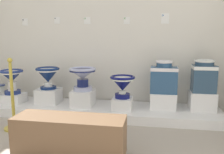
# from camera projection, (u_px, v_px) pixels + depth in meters

# --- Properties ---
(wall_back) EXTENTS (4.28, 0.06, 3.18)m
(wall_back) POSITION_uv_depth(u_px,v_px,m) (108.00, 13.00, 3.84)
(wall_back) COLOR silver
(wall_back) RESTS_ON ground_plane
(display_platform) EXTENTS (3.55, 0.78, 0.13)m
(display_platform) POSITION_uv_depth(u_px,v_px,m) (103.00, 110.00, 3.66)
(display_platform) COLOR white
(display_platform) RESTS_ON ground_plane
(plinth_block_pale_glazed) EXTENTS (0.35, 0.30, 0.15)m
(plinth_block_pale_glazed) POSITION_uv_depth(u_px,v_px,m) (13.00, 98.00, 3.86)
(plinth_block_pale_glazed) COLOR white
(plinth_block_pale_glazed) RESTS_ON display_platform
(antique_toilet_pale_glazed) EXTENTS (0.37, 0.37, 0.40)m
(antique_toilet_pale_glazed) POSITION_uv_depth(u_px,v_px,m) (12.00, 77.00, 3.80)
(antique_toilet_pale_glazed) COLOR navy
(antique_toilet_pale_glazed) RESTS_ON plinth_block_pale_glazed
(plinth_block_tall_cobalt) EXTENTS (0.36, 0.32, 0.24)m
(plinth_block_tall_cobalt) POSITION_uv_depth(u_px,v_px,m) (49.00, 96.00, 3.82)
(plinth_block_tall_cobalt) COLOR white
(plinth_block_tall_cobalt) RESTS_ON display_platform
(antique_toilet_tall_cobalt) EXTENTS (0.38, 0.38, 0.35)m
(antique_toilet_tall_cobalt) POSITION_uv_depth(u_px,v_px,m) (48.00, 75.00, 3.76)
(antique_toilet_tall_cobalt) COLOR navy
(antique_toilet_tall_cobalt) RESTS_ON plinth_block_tall_cobalt
(plinth_block_rightmost) EXTENTS (0.33, 0.34, 0.25)m
(plinth_block_rightmost) POSITION_uv_depth(u_px,v_px,m) (83.00, 98.00, 3.67)
(plinth_block_rightmost) COLOR white
(plinth_block_rightmost) RESTS_ON display_platform
(antique_toilet_rightmost) EXTENTS (0.41, 0.41, 0.36)m
(antique_toilet_rightmost) POSITION_uv_depth(u_px,v_px,m) (83.00, 75.00, 3.61)
(antique_toilet_rightmost) COLOR silver
(antique_toilet_rightmost) RESTS_ON plinth_block_rightmost
(plinth_block_central_ornate) EXTENTS (0.29, 0.32, 0.17)m
(plinth_block_central_ornate) POSITION_uv_depth(u_px,v_px,m) (122.00, 103.00, 3.50)
(plinth_block_central_ornate) COLOR white
(plinth_block_central_ornate) RESTS_ON display_platform
(antique_toilet_central_ornate) EXTENTS (0.37, 0.37, 0.33)m
(antique_toilet_central_ornate) POSITION_uv_depth(u_px,v_px,m) (123.00, 84.00, 3.45)
(antique_toilet_central_ornate) COLOR navy
(antique_toilet_central_ornate) RESTS_ON plinth_block_central_ornate
(plinth_block_squat_floral) EXTENTS (0.38, 0.30, 0.24)m
(plinth_block_squat_floral) POSITION_uv_depth(u_px,v_px,m) (163.00, 100.00, 3.54)
(plinth_block_squat_floral) COLOR white
(plinth_block_squat_floral) RESTS_ON display_platform
(antique_toilet_squat_floral) EXTENTS (0.40, 0.25, 0.48)m
(antique_toilet_squat_floral) POSITION_uv_depth(u_px,v_px,m) (164.00, 77.00, 3.48)
(antique_toilet_squat_floral) COLOR navy
(antique_toilet_squat_floral) RESTS_ON plinth_block_squat_floral
(plinth_block_slender_white) EXTENTS (0.36, 0.30, 0.27)m
(plinth_block_slender_white) POSITION_uv_depth(u_px,v_px,m) (202.00, 101.00, 3.45)
(plinth_block_slender_white) COLOR white
(plinth_block_slender_white) RESTS_ON display_platform
(antique_toilet_slender_white) EXTENTS (0.33, 0.29, 0.47)m
(antique_toilet_slender_white) POSITION_uv_depth(u_px,v_px,m) (204.00, 75.00, 3.39)
(antique_toilet_slender_white) COLOR navy
(antique_toilet_slender_white) RESTS_ON plinth_block_slender_white
(info_placard_first) EXTENTS (0.11, 0.01, 0.12)m
(info_placard_first) POSITION_uv_depth(u_px,v_px,m) (25.00, 22.00, 4.07)
(info_placard_first) COLOR white
(info_placard_second) EXTENTS (0.10, 0.01, 0.11)m
(info_placard_second) POSITION_uv_depth(u_px,v_px,m) (57.00, 20.00, 3.97)
(info_placard_second) COLOR white
(info_placard_third) EXTENTS (0.11, 0.01, 0.11)m
(info_placard_third) POSITION_uv_depth(u_px,v_px,m) (87.00, 20.00, 3.88)
(info_placard_third) COLOR white
(info_placard_fourth) EXTENTS (0.10, 0.01, 0.11)m
(info_placard_fourth) POSITION_uv_depth(u_px,v_px,m) (127.00, 20.00, 3.77)
(info_placard_fourth) COLOR white
(info_placard_fifth) EXTENTS (0.12, 0.01, 0.16)m
(info_placard_fifth) POSITION_uv_depth(u_px,v_px,m) (165.00, 18.00, 3.67)
(info_placard_fifth) COLOR white
(decorative_vase_companion) EXTENTS (0.23, 0.23, 0.39)m
(decorative_vase_companion) POSITION_uv_depth(u_px,v_px,m) (1.00, 98.00, 4.08)
(decorative_vase_companion) COLOR navy
(decorative_vase_companion) RESTS_ON ground_plane
(stanchion_post_near_left) EXTENTS (0.26, 0.26, 0.94)m
(stanchion_post_near_left) POSITION_uv_depth(u_px,v_px,m) (13.00, 109.00, 3.06)
(stanchion_post_near_left) COLOR gold
(stanchion_post_near_left) RESTS_ON ground_plane
(museum_bench) EXTENTS (1.14, 0.36, 0.40)m
(museum_bench) POSITION_uv_depth(u_px,v_px,m) (70.00, 136.00, 2.39)
(museum_bench) COLOR brown
(museum_bench) RESTS_ON ground_plane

